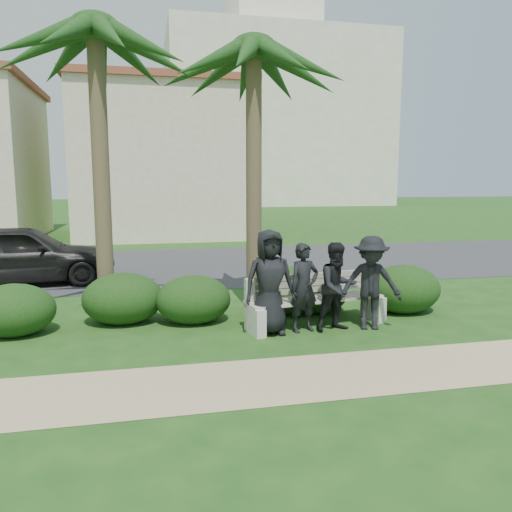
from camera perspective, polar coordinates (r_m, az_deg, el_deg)
The scene contains 19 objects.
ground at distance 8.57m, azimuth 0.71°, elevation -9.34°, with size 160.00×160.00×0.00m, color #1C4714.
footpath at distance 6.93m, azimuth 4.19°, elevation -13.73°, with size 30.00×1.60×0.01m, color tan.
asphalt_street at distance 16.27m, azimuth -5.70°, elevation -0.93°, with size 160.00×8.00×0.01m, color #2D2D30.
stucco_bldg_right at distance 25.99m, azimuth -10.70°, elevation 10.51°, with size 8.40×8.40×7.30m.
hotel_tower at distance 65.81m, azimuth 1.78°, elevation 17.75°, with size 26.00×18.00×37.30m.
park_bench at distance 9.23m, azimuth 6.93°, elevation -5.43°, with size 2.73×1.05×0.92m.
man_a at distance 8.60m, azimuth 1.54°, elevation -3.00°, with size 0.89×0.58×1.83m, color black.
man_b at distance 8.80m, azimuth 5.52°, elevation -3.62°, with size 0.57×0.38×1.57m, color black.
man_c at distance 8.93m, azimuth 9.29°, elevation -3.49°, with size 0.77×0.60×1.58m, color black.
man_d at distance 9.13m, azimuth 12.98°, elevation -3.01°, with size 1.09×0.62×1.68m, color black.
hedge_a at distance 9.58m, azimuth -26.02°, elevation -5.44°, with size 1.41×1.17×0.92m, color #17320E.
hedge_b at distance 9.70m, azimuth -14.97°, elevation -4.55°, with size 1.49×1.23×0.97m, color #17320E.
hedge_c at distance 9.47m, azimuth -7.17°, elevation -4.80°, with size 1.41×1.17×0.92m, color #17320E.
hedge_d at distance 10.11m, azimuth 3.53°, elevation -3.75°, with size 1.50×1.24×0.98m, color #17320E.
hedge_e at distance 10.23m, azimuth 7.02°, elevation -4.08°, with size 1.27×1.05×0.83m, color #17320E.
hedge_f at distance 10.59m, azimuth 16.48°, elevation -3.48°, with size 1.52×1.26×0.99m, color #17320E.
palm_left at distance 10.36m, azimuth -17.94°, elevation 23.15°, with size 3.00×3.00×6.31m.
palm_right at distance 10.58m, azimuth -0.26°, elevation 22.27°, with size 3.00×3.00×6.14m.
car_a at distance 14.23m, azimuth -25.20°, elevation 0.18°, with size 1.85×4.60×1.57m, color black.
Camera 1 is at (-1.86, -7.95, 2.60)m, focal length 35.00 mm.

